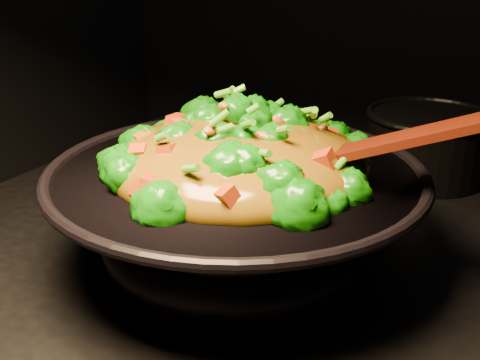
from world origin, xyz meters
The scene contains 4 objects.
wok centered at (-0.11, -0.10, 0.96)m, with size 0.45×0.45×0.13m, color black, non-canonical shape.
stir_fry centered at (-0.11, -0.09, 1.08)m, with size 0.32×0.32×0.11m, color #106006, non-canonical shape.
spatula centered at (0.07, -0.08, 1.09)m, with size 0.35×0.05×0.01m, color #3E1C07.
back_pot centered at (0.03, 0.32, 0.96)m, with size 0.21×0.21×0.12m, color black.
Camera 1 is at (0.22, -0.70, 1.30)m, focal length 45.00 mm.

